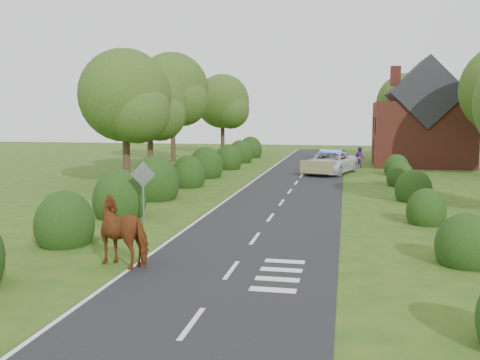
% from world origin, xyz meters
% --- Properties ---
extents(ground, '(120.00, 120.00, 0.00)m').
position_xyz_m(ground, '(0.00, 0.00, 0.00)').
color(ground, '#254D15').
extents(road, '(6.00, 70.00, 0.02)m').
position_xyz_m(road, '(0.00, 15.00, 0.01)').
color(road, black).
rests_on(road, ground).
extents(road_markings, '(4.96, 70.00, 0.01)m').
position_xyz_m(road_markings, '(-1.60, 12.93, 0.03)').
color(road_markings, white).
rests_on(road_markings, road).
extents(hedgerow_left, '(2.75, 50.41, 3.00)m').
position_xyz_m(hedgerow_left, '(-6.51, 11.69, 0.75)').
color(hedgerow_left, black).
rests_on(hedgerow_left, ground).
extents(hedgerow_right, '(2.10, 45.78, 2.10)m').
position_xyz_m(hedgerow_right, '(6.60, 11.21, 0.55)').
color(hedgerow_right, black).
rests_on(hedgerow_right, ground).
extents(tree_left_a, '(5.74, 5.60, 8.38)m').
position_xyz_m(tree_left_a, '(-9.75, 11.86, 5.34)').
color(tree_left_a, '#332316').
rests_on(tree_left_a, ground).
extents(tree_left_b, '(5.74, 5.60, 8.07)m').
position_xyz_m(tree_left_b, '(-11.25, 19.86, 5.04)').
color(tree_left_b, '#332316').
rests_on(tree_left_b, ground).
extents(tree_left_c, '(6.97, 6.80, 10.22)m').
position_xyz_m(tree_left_c, '(-12.70, 29.83, 6.53)').
color(tree_left_c, '#332316').
rests_on(tree_left_c, ground).
extents(tree_left_d, '(6.15, 6.00, 8.89)m').
position_xyz_m(tree_left_d, '(-10.23, 39.85, 5.64)').
color(tree_left_d, '#332316').
rests_on(tree_left_d, ground).
extents(tree_right_c, '(6.15, 6.00, 8.58)m').
position_xyz_m(tree_right_c, '(9.27, 37.85, 5.34)').
color(tree_right_c, '#332316').
rests_on(tree_right_c, ground).
extents(road_sign, '(1.06, 0.08, 2.53)m').
position_xyz_m(road_sign, '(-5.00, 2.00, 1.65)').
color(road_sign, gray).
rests_on(road_sign, ground).
extents(house, '(8.00, 7.40, 9.17)m').
position_xyz_m(house, '(9.49, 30.00, 3.79)').
color(house, brown).
rests_on(house, ground).
extents(cow, '(2.67, 1.95, 1.70)m').
position_xyz_m(cow, '(-3.20, -3.92, 0.85)').
color(cow, '#632610').
rests_on(cow, ground).
extents(police_van, '(4.38, 6.51, 1.80)m').
position_xyz_m(police_van, '(2.00, 22.05, 0.83)').
color(police_van, silver).
rests_on(police_van, ground).
extents(pedestrian_red, '(0.70, 0.64, 1.60)m').
position_xyz_m(pedestrian_red, '(2.24, 26.89, 0.80)').
color(pedestrian_red, maroon).
rests_on(pedestrian_red, ground).
extents(pedestrian_purple, '(1.07, 1.07, 1.75)m').
position_xyz_m(pedestrian_purple, '(4.26, 27.11, 0.88)').
color(pedestrian_purple, '#5E2E73').
rests_on(pedestrian_purple, ground).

